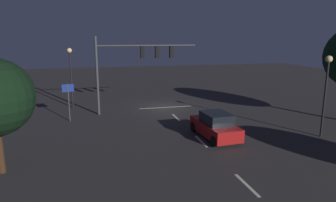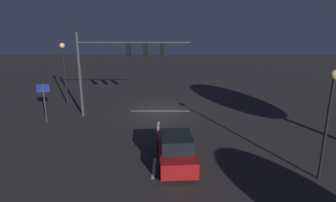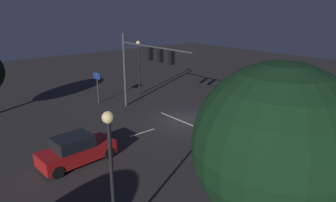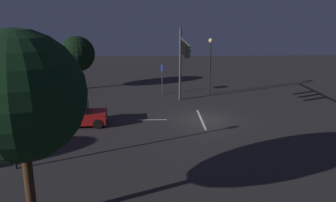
# 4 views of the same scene
# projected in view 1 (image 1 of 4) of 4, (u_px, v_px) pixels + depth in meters

# --- Properties ---
(ground_plane) EXTENTS (80.00, 80.00, 0.00)m
(ground_plane) POSITION_uv_depth(u_px,v_px,m) (165.00, 107.00, 28.83)
(ground_plane) COLOR #2D2B2B
(traffic_signal_assembly) EXTENTS (8.63, 0.47, 6.57)m
(traffic_signal_assembly) POSITION_uv_depth(u_px,v_px,m) (134.00, 59.00, 25.78)
(traffic_signal_assembly) COLOR #383A3D
(traffic_signal_assembly) RESTS_ON ground_plane
(lane_dash_far) EXTENTS (0.16, 2.20, 0.01)m
(lane_dash_far) POSITION_uv_depth(u_px,v_px,m) (176.00, 117.00, 25.03)
(lane_dash_far) COLOR beige
(lane_dash_far) RESTS_ON ground_plane
(lane_dash_mid) EXTENTS (0.16, 2.20, 0.01)m
(lane_dash_mid) POSITION_uv_depth(u_px,v_px,m) (201.00, 141.00, 19.33)
(lane_dash_mid) COLOR beige
(lane_dash_mid) RESTS_ON ground_plane
(lane_dash_near) EXTENTS (0.16, 2.20, 0.01)m
(lane_dash_near) POSITION_uv_depth(u_px,v_px,m) (247.00, 185.00, 13.64)
(lane_dash_near) COLOR beige
(lane_dash_near) RESTS_ON ground_plane
(stop_bar) EXTENTS (5.00, 0.16, 0.01)m
(stop_bar) POSITION_uv_depth(u_px,v_px,m) (166.00, 107.00, 28.58)
(stop_bar) COLOR beige
(stop_bar) RESTS_ON ground_plane
(car_approaching) EXTENTS (2.17, 4.47, 1.70)m
(car_approaching) POSITION_uv_depth(u_px,v_px,m) (215.00, 126.00, 19.91)
(car_approaching) COLOR maroon
(car_approaching) RESTS_ON ground_plane
(street_lamp_left_kerb) EXTENTS (0.44, 0.44, 5.36)m
(street_lamp_left_kerb) POSITION_uv_depth(u_px,v_px,m) (327.00, 81.00, 19.48)
(street_lamp_left_kerb) COLOR black
(street_lamp_left_kerb) RESTS_ON ground_plane
(street_lamp_right_kerb) EXTENTS (0.44, 0.44, 5.52)m
(street_lamp_right_kerb) POSITION_uv_depth(u_px,v_px,m) (71.00, 67.00, 27.64)
(street_lamp_right_kerb) COLOR black
(street_lamp_right_kerb) RESTS_ON ground_plane
(route_sign) EXTENTS (0.89, 0.26, 2.99)m
(route_sign) POSITION_uv_depth(u_px,v_px,m) (68.00, 94.00, 23.49)
(route_sign) COLOR #383A3D
(route_sign) RESTS_ON ground_plane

